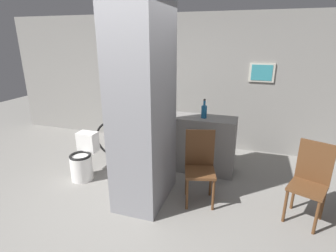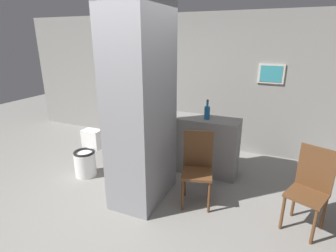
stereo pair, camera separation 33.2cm
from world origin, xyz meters
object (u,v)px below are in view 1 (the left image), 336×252
Objects in this scene: bottle_tall at (204,111)px; toilet at (83,160)px; chair_by_doorway at (310,179)px; bicycle at (136,141)px; chair_near_pillar at (200,164)px.

toilet is at bearing -155.64° from bottle_tall.
toilet is 0.72× the size of chair_by_doorway.
chair_near_pillar is at bearing -32.95° from bicycle.
bottle_tall is at bearing -2.43° from bicycle.
chair_by_doorway reaches higher than toilet.
chair_near_pillar is 3.16× the size of bottle_tall.
chair_near_pillar is 1.00× the size of chair_by_doorway.
bicycle is 1.42m from bottle_tall.
chair_by_doorway is at bearing -14.72° from chair_near_pillar.
chair_near_pillar is 1.34m from chair_by_doorway.
chair_near_pillar is at bearing -81.98° from bottle_tall.
bottle_tall is at bearing 24.36° from toilet.
chair_by_doorway is 3.16× the size of bottle_tall.
bicycle reaches higher than toilet.
chair_by_doorway is (1.34, 0.01, 0.00)m from chair_near_pillar.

